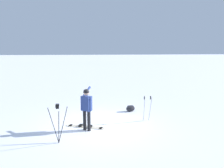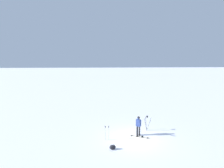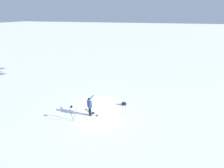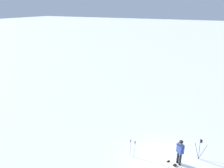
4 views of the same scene
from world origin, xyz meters
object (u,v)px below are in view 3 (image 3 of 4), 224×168
(gear_bag_large, at_px, (124,104))
(snowboard, at_px, (91,112))
(camera_tripod, at_px, (72,110))
(ski_poles, at_px, (124,109))
(snowboarder, at_px, (90,105))

(gear_bag_large, bearing_deg, snowboard, 37.49)
(camera_tripod, xyz_separation_m, ski_poles, (-3.92, -1.66, -0.23))
(snowboarder, distance_m, snowboard, 1.12)
(snowboarder, bearing_deg, ski_poles, -167.75)
(ski_poles, bearing_deg, camera_tripod, 22.98)
(snowboarder, relative_size, snowboard, 1.08)
(gear_bag_large, distance_m, ski_poles, 1.86)
(ski_poles, bearing_deg, snowboarder, 12.25)
(ski_poles, bearing_deg, gear_bag_large, -78.97)
(snowboarder, height_order, snowboard, snowboarder)
(snowboarder, height_order, ski_poles, snowboarder)
(camera_tripod, relative_size, ski_poles, 1.21)
(snowboard, distance_m, camera_tripod, 2.02)
(snowboarder, distance_m, gear_bag_large, 3.55)
(snowboarder, bearing_deg, camera_tripod, 44.09)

